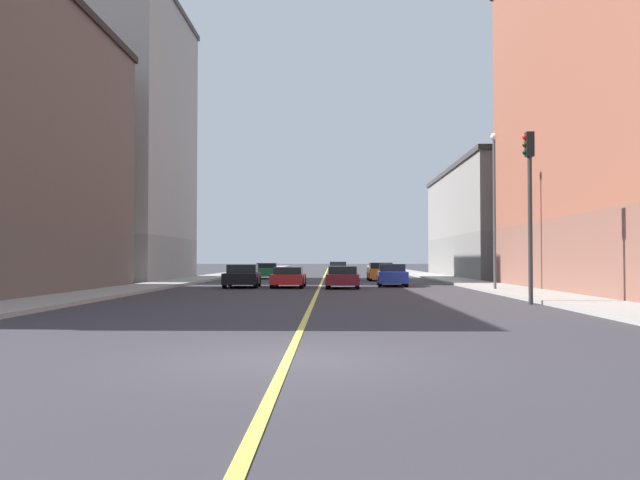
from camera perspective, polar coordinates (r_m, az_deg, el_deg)
name	(u,v)px	position (r m, az deg, el deg)	size (l,w,h in m)	color
ground_plane	(288,359)	(10.99, -2.83, -10.32)	(400.00, 400.00, 0.00)	#353338
sidewalk_left	(432,276)	(60.54, 9.68, -3.11)	(2.91, 168.00, 0.15)	#9E9B93
sidewalk_right	(217,276)	(60.77, -8.90, -3.11)	(2.91, 168.00, 0.15)	#9E9B93
lane_center_stripe	(324,277)	(59.86, 0.37, -3.21)	(0.16, 154.00, 0.01)	#E5D14C
building_left_mid	(500,223)	(61.19, 15.38, 1.47)	(9.55, 25.53, 9.81)	slate
building_right_midblock	(117,141)	(53.44, -17.21, 8.23)	(9.55, 15.65, 21.48)	gray
traffic_light_left_near	(529,193)	(25.08, 17.73, 3.89)	(0.40, 0.32, 6.27)	#2D2D2D
street_lamp_left_near	(494,195)	(34.32, 14.90, 3.77)	(0.36, 0.36, 7.87)	#4C4C51
car_black	(242,276)	(38.35, -6.75, -3.14)	(2.11, 4.67, 1.33)	black
car_orange	(381,272)	(49.70, 5.29, -2.76)	(1.93, 4.05, 1.36)	orange
car_maroon	(343,277)	(36.92, 1.99, -3.27)	(1.91, 4.00, 1.24)	maroon
car_green	(267,271)	(54.90, -4.63, -2.69)	(2.00, 4.01, 1.29)	#1E6B38
car_red	(289,277)	(37.97, -2.74, -3.24)	(1.89, 4.31, 1.18)	red
car_blue	(392,275)	(40.05, 6.28, -3.06)	(1.92, 4.40, 1.34)	#23389E
car_white	(338,268)	(66.99, 1.57, -2.48)	(1.96, 4.12, 1.35)	white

